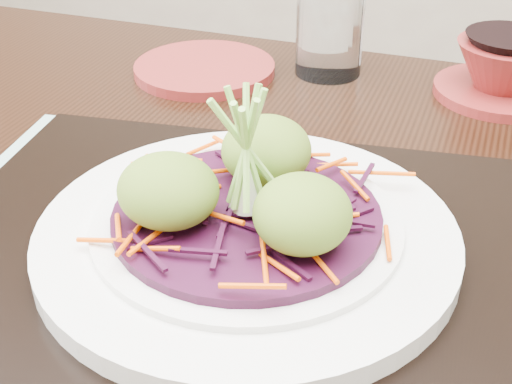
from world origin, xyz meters
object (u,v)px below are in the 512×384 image
(serving_tray, at_px, (247,257))
(water_glass, at_px, (330,27))
(terracotta_side_plate, at_px, (205,69))
(dining_table, at_px, (301,324))
(white_plate, at_px, (247,234))
(terracotta_bowl_set, at_px, (504,73))

(serving_tray, relative_size, water_glass, 4.13)
(terracotta_side_plate, height_order, water_glass, water_glass)
(dining_table, distance_m, serving_tray, 0.13)
(water_glass, bearing_deg, white_plate, -85.90)
(serving_tray, xyz_separation_m, terracotta_side_plate, (-0.16, 0.32, -0.01))
(dining_table, distance_m, white_plate, 0.14)
(terracotta_bowl_set, bearing_deg, terracotta_side_plate, -173.53)
(dining_table, bearing_deg, terracotta_bowl_set, 68.29)
(water_glass, bearing_deg, serving_tray, -85.90)
(white_plate, bearing_deg, terracotta_bowl_set, 66.29)
(serving_tray, height_order, white_plate, white_plate)
(dining_table, relative_size, white_plate, 4.22)
(dining_table, bearing_deg, water_glass, 101.96)
(serving_tray, bearing_deg, terracotta_side_plate, 110.66)
(serving_tray, height_order, terracotta_side_plate, serving_tray)
(dining_table, xyz_separation_m, water_glass, (-0.05, 0.31, 0.15))
(terracotta_side_plate, relative_size, terracotta_bowl_set, 0.92)
(dining_table, relative_size, terracotta_bowl_set, 6.95)
(dining_table, bearing_deg, serving_tray, -109.31)
(terracotta_side_plate, xyz_separation_m, terracotta_bowl_set, (0.31, 0.04, 0.02))
(dining_table, height_order, terracotta_side_plate, terracotta_side_plate)
(water_glass, bearing_deg, terracotta_bowl_set, -2.41)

